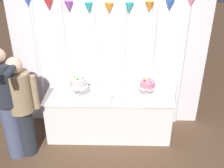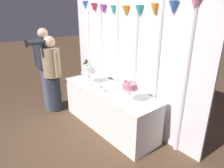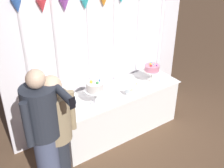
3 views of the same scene
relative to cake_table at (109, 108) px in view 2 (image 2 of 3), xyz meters
The scene contains 10 objects.
ground_plane 0.39m from the cake_table, 90.00° to the right, with size 24.00×24.00×0.00m, color brown.
draped_curtain 0.98m from the cake_table, 87.44° to the left, with size 3.18×0.15×2.43m.
cake_table is the anchor object (origin of this frame).
cake_display_nearleft 0.80m from the cake_table, 168.61° to the right, with size 0.30×0.30×0.38m.
cake_display_nearright 0.87m from the cake_table, ahead, with size 0.27×0.27×0.34m.
wine_glass 0.51m from the cake_table, 80.94° to the right, with size 0.08×0.08×0.13m.
tealight_far_left 0.44m from the cake_table, 33.79° to the right, with size 0.04×0.04×0.04m.
tealight_near_left 0.52m from the cake_table, ahead, with size 0.04×0.04×0.04m.
guest_man_pink_jacket 1.41m from the cake_table, 158.54° to the right, with size 0.52×0.38×1.60m.
guest_girl_blue_dress 1.60m from the cake_table, 159.12° to the right, with size 0.52×0.67×1.74m.
Camera 2 is at (2.54, -1.92, 2.10)m, focal length 31.83 mm.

